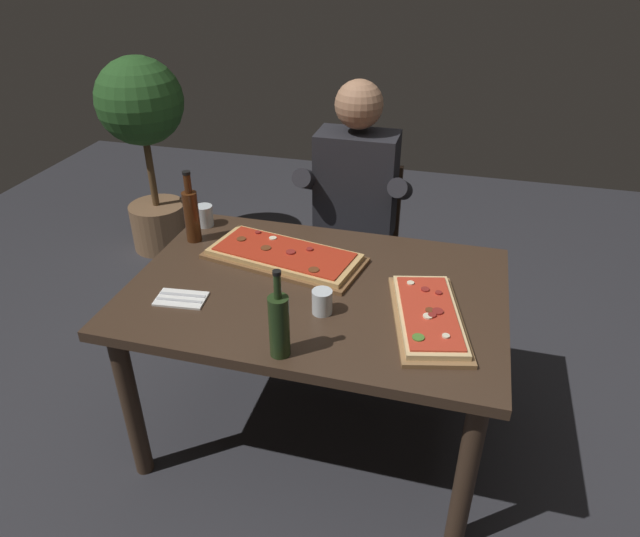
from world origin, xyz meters
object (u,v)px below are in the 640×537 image
dining_table (317,307)px  seated_diner (354,206)px  tumbler_far_side (322,302)px  diner_chair (357,241)px  wine_bottle_dark (191,214)px  oil_bottle_amber (279,324)px  pizza_rectangular_left (428,316)px  potted_plant_corner (144,132)px  tumbler_near_camera (204,216)px  pizza_rectangular_front (284,256)px

dining_table → seated_diner: size_ratio=1.05×
tumbler_far_side → diner_chair: (-0.08, 1.01, -0.30)m
wine_bottle_dark → oil_bottle_amber: wine_bottle_dark is taller
oil_bottle_amber → tumbler_far_side: oil_bottle_amber is taller
pizza_rectangular_left → potted_plant_corner: bearing=142.8°
tumbler_near_camera → potted_plant_corner: bearing=131.3°
diner_chair → dining_table: bearing=-89.0°
dining_table → pizza_rectangular_front: pizza_rectangular_front is taller
pizza_rectangular_left → tumbler_near_camera: tumbler_near_camera is taller
dining_table → seated_diner: 0.74m
oil_bottle_amber → diner_chair: oil_bottle_amber is taller
oil_bottle_amber → tumbler_near_camera: size_ratio=3.23×
dining_table → seated_diner: bearing=91.2°
potted_plant_corner → tumbler_far_side: bearing=-44.1°
dining_table → oil_bottle_amber: size_ratio=4.55×
wine_bottle_dark → potted_plant_corner: potted_plant_corner is taller
pizza_rectangular_left → tumbler_far_side: 0.37m
dining_table → pizza_rectangular_front: (-0.18, 0.16, 0.12)m
oil_bottle_amber → tumbler_near_camera: bearing=128.5°
wine_bottle_dark → tumbler_near_camera: 0.16m
tumbler_near_camera → pizza_rectangular_left: bearing=-24.3°
oil_bottle_amber → dining_table: bearing=89.0°
oil_bottle_amber → diner_chair: 1.32m
pizza_rectangular_left → tumbler_near_camera: bearing=155.7°
dining_table → tumbler_far_side: tumbler_far_side is taller
pizza_rectangular_front → tumbler_far_side: tumbler_far_side is taller
pizza_rectangular_left → tumbler_near_camera: size_ratio=5.75×
pizza_rectangular_left → seated_diner: 0.95m
wine_bottle_dark → pizza_rectangular_front: bearing=-8.4°
dining_table → tumbler_near_camera: size_ratio=14.70×
wine_bottle_dark → diner_chair: wine_bottle_dark is taller
diner_chair → wine_bottle_dark: bearing=-133.0°
pizza_rectangular_front → wine_bottle_dark: (-0.43, 0.06, 0.11)m
seated_diner → wine_bottle_dark: bearing=-139.0°
tumbler_far_side → seated_diner: bearing=95.0°
pizza_rectangular_front → potted_plant_corner: potted_plant_corner is taller
pizza_rectangular_front → oil_bottle_amber: size_ratio=2.21×
pizza_rectangular_left → diner_chair: diner_chair is taller
tumbler_far_side → pizza_rectangular_left: bearing=7.3°
dining_table → oil_bottle_amber: (-0.01, -0.41, 0.21)m
seated_diner → diner_chair: bearing=90.0°
pizza_rectangular_front → diner_chair: bearing=76.7°
seated_diner → tumbler_near_camera: bearing=-148.5°
tumbler_far_side → tumbler_near_camera: bearing=142.8°
tumbler_far_side → pizza_rectangular_front: bearing=127.7°
tumbler_near_camera → seated_diner: bearing=31.5°
dining_table → potted_plant_corner: 1.99m
tumbler_far_side → potted_plant_corner: 2.14m
pizza_rectangular_front → oil_bottle_amber: (0.17, -0.57, 0.10)m
diner_chair → seated_diner: bearing=-90.0°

